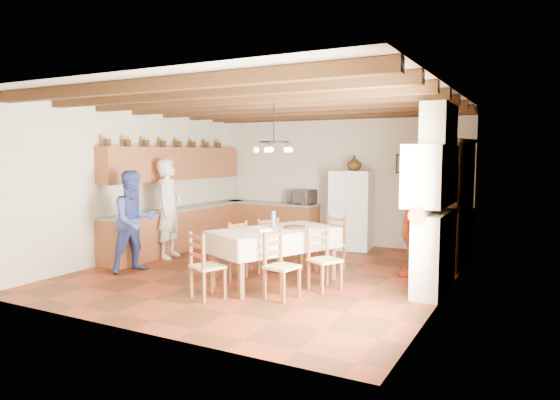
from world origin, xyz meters
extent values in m
cube|color=#4D2612|center=(0.00, 0.00, -0.01)|extent=(6.00, 6.50, 0.02)
cube|color=silver|center=(0.00, 0.00, 3.01)|extent=(6.00, 6.50, 0.02)
cube|color=beige|center=(0.00, 3.26, 1.50)|extent=(6.00, 0.02, 3.00)
cube|color=beige|center=(0.00, -3.26, 1.50)|extent=(6.00, 0.02, 3.00)
cube|color=beige|center=(-3.01, 0.00, 1.50)|extent=(0.02, 6.50, 3.00)
cube|color=beige|center=(3.01, 0.00, 1.50)|extent=(0.02, 6.50, 3.00)
cube|color=brown|center=(-2.70, 1.05, 0.43)|extent=(0.60, 4.30, 0.86)
cube|color=brown|center=(-1.55, 2.95, 0.43)|extent=(2.30, 0.60, 0.86)
cube|color=slate|center=(-2.70, 1.05, 0.88)|extent=(0.62, 4.30, 0.04)
cube|color=slate|center=(-1.55, 2.95, 0.88)|extent=(2.34, 0.62, 0.04)
cube|color=#EFE5CC|center=(-2.98, 1.05, 1.20)|extent=(0.03, 4.30, 0.60)
cube|color=#EFE5CC|center=(-1.55, 3.23, 1.20)|extent=(2.30, 0.03, 0.60)
cube|color=brown|center=(-2.83, 1.05, 1.85)|extent=(0.35, 4.20, 0.70)
cube|color=black|center=(1.55, 3.23, 1.85)|extent=(0.34, 0.03, 0.42)
cube|color=white|center=(0.55, 2.75, 0.85)|extent=(0.93, 0.80, 1.70)
cube|color=beige|center=(0.46, -0.58, 0.85)|extent=(1.77, 2.25, 0.05)
cube|color=brown|center=(-0.29, -1.22, 0.41)|extent=(0.09, 0.09, 0.83)
cube|color=brown|center=(0.46, -1.57, 0.41)|extent=(0.09, 0.09, 0.83)
cube|color=brown|center=(0.46, 0.40, 0.41)|extent=(0.09, 0.09, 0.83)
cube|color=brown|center=(1.21, 0.06, 0.41)|extent=(0.09, 0.09, 0.83)
torus|color=black|center=(0.46, -0.58, 2.25)|extent=(0.47, 0.47, 0.03)
imported|color=silver|center=(-2.31, 0.16, 0.98)|extent=(0.63, 0.81, 1.97)
imported|color=#354593|center=(-2.09, -1.02, 0.89)|extent=(0.91, 1.03, 1.78)
imported|color=#B73C15|center=(2.28, 0.97, 0.76)|extent=(0.43, 0.91, 1.52)
imported|color=silver|center=(-0.74, 2.95, 1.07)|extent=(0.67, 0.53, 0.33)
imported|color=#3B1E0C|center=(0.60, 2.75, 1.86)|extent=(0.36, 0.36, 0.33)
camera|label=1|loc=(4.22, -7.46, 2.08)|focal=32.00mm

